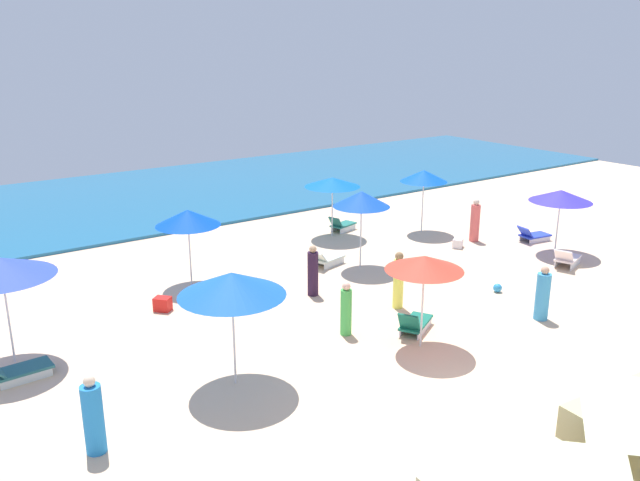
% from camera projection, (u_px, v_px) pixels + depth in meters
% --- Properties ---
extents(ground_plane, '(60.00, 60.00, 0.00)m').
position_uv_depth(ground_plane, '(476.00, 411.00, 13.88)').
color(ground_plane, beige).
extents(ocean, '(60.00, 13.73, 0.12)m').
position_uv_depth(ocean, '(114.00, 201.00, 31.92)').
color(ocean, '#1D618E').
rests_on(ocean, ground_plane).
extents(umbrella_0, '(1.97, 1.97, 2.45)m').
position_uv_depth(umbrella_0, '(424.00, 263.00, 16.19)').
color(umbrella_0, silver).
rests_on(umbrella_0, ground_plane).
extents(lounge_chair_0_0, '(1.52, 1.18, 0.75)m').
position_uv_depth(lounge_chair_0_0, '(414.00, 323.00, 17.59)').
color(lounge_chair_0_0, silver).
rests_on(lounge_chair_0_0, ground_plane).
extents(umbrella_1, '(1.95, 1.95, 2.70)m').
position_uv_depth(umbrella_1, '(361.00, 199.00, 22.04)').
color(umbrella_1, silver).
rests_on(umbrella_1, ground_plane).
extents(lounge_chair_1_0, '(1.40, 0.86, 0.64)m').
position_uv_depth(lounge_chair_1_0, '(327.00, 259.00, 22.81)').
color(lounge_chair_1_0, silver).
rests_on(lounge_chair_1_0, ground_plane).
extents(umbrella_2, '(2.24, 2.24, 2.38)m').
position_uv_depth(umbrella_2, '(561.00, 196.00, 23.67)').
color(umbrella_2, silver).
rests_on(umbrella_2, ground_plane).
extents(lounge_chair_2_0, '(1.38, 0.82, 0.64)m').
position_uv_depth(lounge_chair_2_0, '(533.00, 235.00, 25.67)').
color(lounge_chair_2_0, silver).
rests_on(lounge_chair_2_0, ground_plane).
extents(lounge_chair_2_1, '(1.41, 0.98, 0.74)m').
position_uv_depth(lounge_chair_2_1, '(567.00, 259.00, 22.71)').
color(lounge_chair_2_1, silver).
rests_on(lounge_chair_2_1, ground_plane).
extents(umbrella_3, '(1.90, 1.90, 2.58)m').
position_uv_depth(umbrella_3, '(424.00, 176.00, 26.28)').
color(umbrella_3, silver).
rests_on(umbrella_3, ground_plane).
extents(umbrella_4, '(2.04, 2.04, 2.49)m').
position_uv_depth(umbrella_4, '(188.00, 218.00, 20.48)').
color(umbrella_4, silver).
rests_on(umbrella_4, ground_plane).
extents(umbrella_5, '(2.47, 2.47, 2.69)m').
position_uv_depth(umbrella_5, '(1.00, 267.00, 15.30)').
color(umbrella_5, silver).
rests_on(umbrella_5, ground_plane).
extents(lounge_chair_5_0, '(1.47, 0.73, 0.65)m').
position_uv_depth(lounge_chair_5_0, '(17.00, 370.00, 15.10)').
color(lounge_chair_5_0, silver).
rests_on(lounge_chair_5_0, ground_plane).
extents(umbrella_6, '(2.20, 2.20, 2.41)m').
position_uv_depth(umbrella_6, '(332.00, 182.00, 25.71)').
color(umbrella_6, silver).
rests_on(umbrella_6, ground_plane).
extents(lounge_chair_6_0, '(1.35, 0.86, 0.70)m').
position_uv_depth(lounge_chair_6_0, '(342.00, 225.00, 26.97)').
color(lounge_chair_6_0, silver).
rests_on(lounge_chair_6_0, ground_plane).
extents(umbrella_7, '(2.40, 2.40, 2.70)m').
position_uv_depth(umbrella_7, '(232.00, 284.00, 14.31)').
color(umbrella_7, silver).
rests_on(umbrella_7, ground_plane).
extents(beachgoer_0, '(0.50, 0.50, 1.69)m').
position_uv_depth(beachgoer_0, '(475.00, 222.00, 25.52)').
color(beachgoer_0, '#E55D58').
rests_on(beachgoer_0, ground_plane).
extents(beachgoer_1, '(0.47, 0.47, 1.61)m').
position_uv_depth(beachgoer_1, '(313.00, 272.00, 20.04)').
color(beachgoer_1, '#2C1831').
rests_on(beachgoer_1, ground_plane).
extents(beachgoer_2, '(0.32, 0.32, 1.49)m').
position_uv_depth(beachgoer_2, '(346.00, 310.00, 17.34)').
color(beachgoer_2, green).
rests_on(beachgoer_2, ground_plane).
extents(beachgoer_3, '(0.53, 0.53, 1.57)m').
position_uv_depth(beachgoer_3, '(543.00, 295.00, 18.30)').
color(beachgoer_3, '#3B96D3').
rests_on(beachgoer_3, ground_plane).
extents(beachgoer_4, '(0.43, 0.43, 1.61)m').
position_uv_depth(beachgoer_4, '(93.00, 417.00, 12.31)').
color(beachgoer_4, '#227DCC').
rests_on(beachgoer_4, ground_plane).
extents(beachgoer_5, '(0.36, 0.36, 1.72)m').
position_uv_depth(beachgoer_5, '(398.00, 281.00, 19.07)').
color(beachgoer_5, '#F5F159').
rests_on(beachgoer_5, ground_plane).
extents(cooler_box_0, '(0.57, 0.58, 0.41)m').
position_uv_depth(cooler_box_0, '(163.00, 304.00, 19.02)').
color(cooler_box_0, red).
rests_on(cooler_box_0, ground_plane).
extents(cooler_box_1, '(0.55, 0.52, 0.34)m').
position_uv_depth(cooler_box_1, '(458.00, 243.00, 24.87)').
color(cooler_box_1, white).
rests_on(cooler_box_1, ground_plane).
extents(beach_ball_2, '(0.28, 0.28, 0.28)m').
position_uv_depth(beach_ball_2, '(497.00, 288.00, 20.45)').
color(beach_ball_2, '#2C8FD2').
rests_on(beach_ball_2, ground_plane).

